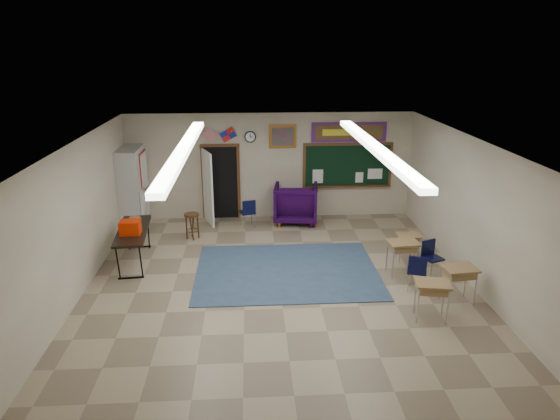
{
  "coord_description": "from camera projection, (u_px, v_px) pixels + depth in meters",
  "views": [
    {
      "loc": [
        -0.57,
        -9.22,
        4.84
      ],
      "look_at": [
        0.09,
        1.5,
        1.21
      ],
      "focal_mm": 32.0,
      "sensor_mm": 36.0,
      "label": 1
    }
  ],
  "objects": [
    {
      "name": "bulletin_board",
      "position": [
        349.0,
        132.0,
        13.87
      ],
      "size": [
        2.1,
        0.05,
        0.55
      ],
      "color": "maroon",
      "rests_on": "back_wall"
    },
    {
      "name": "wingback_armchair",
      "position": [
        296.0,
        203.0,
        13.99
      ],
      "size": [
        1.32,
        1.35,
        1.1
      ],
      "primitive_type": "imported",
      "rotation": [
        0.0,
        0.0,
        3.01
      ],
      "color": "black",
      "rests_on": "floor"
    },
    {
      "name": "student_chair_reading",
      "position": [
        248.0,
        213.0,
        13.61
      ],
      "size": [
        0.49,
        0.49,
        0.8
      ],
      "primitive_type": null,
      "rotation": [
        0.0,
        0.0,
        3.42
      ],
      "color": "black",
      "rests_on": "floor"
    },
    {
      "name": "student_chair_desk_a",
      "position": [
        417.0,
        271.0,
        10.15
      ],
      "size": [
        0.51,
        0.51,
        0.8
      ],
      "primitive_type": null,
      "rotation": [
        0.0,
        0.0,
        2.81
      ],
      "color": "black",
      "rests_on": "floor"
    },
    {
      "name": "wall_flags",
      "position": [
        219.0,
        133.0,
        13.62
      ],
      "size": [
        1.16,
        0.06,
        0.7
      ],
      "primitive_type": null,
      "color": "red",
      "rests_on": "back_wall"
    },
    {
      "name": "wall_clock",
      "position": [
        250.0,
        137.0,
        13.74
      ],
      "size": [
        0.32,
        0.05,
        0.32
      ],
      "color": "black",
      "rests_on": "back_wall"
    },
    {
      "name": "floor",
      "position": [
        280.0,
        288.0,
        10.3
      ],
      "size": [
        9.0,
        9.0,
        0.0
      ],
      "primitive_type": "plane",
      "color": "#9C8A6B",
      "rests_on": "ground"
    },
    {
      "name": "student_desk_back_right",
      "position": [
        458.0,
        283.0,
        9.61
      ],
      "size": [
        0.67,
        0.53,
        0.76
      ],
      "rotation": [
        0.0,
        0.0,
        0.1
      ],
      "color": "olive",
      "rests_on": "floor"
    },
    {
      "name": "doorway",
      "position": [
        217.0,
        184.0,
        13.99
      ],
      "size": [
        1.1,
        0.89,
        2.16
      ],
      "color": "black",
      "rests_on": "back_wall"
    },
    {
      "name": "framed_art_print",
      "position": [
        283.0,
        136.0,
        13.79
      ],
      "size": [
        0.75,
        0.05,
        0.65
      ],
      "color": "#9D631E",
      "rests_on": "back_wall"
    },
    {
      "name": "right_wall",
      "position": [
        478.0,
        216.0,
        10.05
      ],
      "size": [
        0.04,
        9.0,
        3.0
      ],
      "primitive_type": "cube",
      "color": "beige",
      "rests_on": "floor"
    },
    {
      "name": "area_rug",
      "position": [
        287.0,
        271.0,
        11.07
      ],
      "size": [
        4.0,
        3.0,
        0.02
      ],
      "primitive_type": "cube",
      "color": "#374F69",
      "rests_on": "floor"
    },
    {
      "name": "chalkboard",
      "position": [
        348.0,
        167.0,
        14.18
      ],
      "size": [
        2.55,
        0.14,
        1.3
      ],
      "color": "#573018",
      "rests_on": "back_wall"
    },
    {
      "name": "ceiling",
      "position": [
        280.0,
        145.0,
        9.34
      ],
      "size": [
        8.0,
        9.0,
        0.04
      ],
      "primitive_type": "cube",
      "color": "white",
      "rests_on": "back_wall"
    },
    {
      "name": "back_wall",
      "position": [
        270.0,
        166.0,
        14.08
      ],
      "size": [
        8.0,
        0.04,
        3.0
      ],
      "primitive_type": "cube",
      "color": "beige",
      "rests_on": "floor"
    },
    {
      "name": "wooden_stool",
      "position": [
        192.0,
        226.0,
        12.81
      ],
      "size": [
        0.38,
        0.38,
        0.68
      ],
      "color": "#4B3116",
      "rests_on": "floor"
    },
    {
      "name": "fluorescent_strips",
      "position": [
        280.0,
        148.0,
        9.36
      ],
      "size": [
        3.86,
        6.0,
        0.1
      ],
      "primitive_type": null,
      "color": "white",
      "rests_on": "ceiling"
    },
    {
      "name": "student_desk_front_left",
      "position": [
        402.0,
        256.0,
        10.8
      ],
      "size": [
        0.68,
        0.53,
        0.77
      ],
      "rotation": [
        0.0,
        0.0,
        0.08
      ],
      "color": "olive",
      "rests_on": "floor"
    },
    {
      "name": "storage_cabinet",
      "position": [
        133.0,
        189.0,
        13.38
      ],
      "size": [
        0.59,
        1.25,
        2.2
      ],
      "color": "#AFB0AB",
      "rests_on": "floor"
    },
    {
      "name": "student_desk_back_left",
      "position": [
        431.0,
        299.0,
        9.05
      ],
      "size": [
        0.69,
        0.56,
        0.74
      ],
      "rotation": [
        0.0,
        0.0,
        -0.18
      ],
      "color": "olive",
      "rests_on": "floor"
    },
    {
      "name": "left_wall",
      "position": [
        73.0,
        225.0,
        9.59
      ],
      "size": [
        0.04,
        9.0,
        3.0
      ],
      "primitive_type": "cube",
      "color": "beige",
      "rests_on": "floor"
    },
    {
      "name": "front_wall",
      "position": [
        305.0,
        357.0,
        5.57
      ],
      "size": [
        8.0,
        0.04,
        3.0
      ],
      "primitive_type": "cube",
      "color": "beige",
      "rests_on": "floor"
    },
    {
      "name": "student_desk_front_right",
      "position": [
        408.0,
        246.0,
        11.56
      ],
      "size": [
        0.54,
        0.42,
        0.63
      ],
      "rotation": [
        0.0,
        0.0,
        -0.05
      ],
      "color": "olive",
      "rests_on": "floor"
    },
    {
      "name": "folding_table",
      "position": [
        134.0,
        245.0,
        11.39
      ],
      "size": [
        0.83,
        2.0,
        1.11
      ],
      "rotation": [
        0.0,
        0.0,
        0.09
      ],
      "color": "black",
      "rests_on": "floor"
    },
    {
      "name": "student_chair_desk_b",
      "position": [
        433.0,
        259.0,
        10.77
      ],
      "size": [
        0.5,
        0.5,
        0.77
      ],
      "primitive_type": null,
      "rotation": [
        0.0,
        0.0,
        0.38
      ],
      "color": "black",
      "rests_on": "floor"
    }
  ]
}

